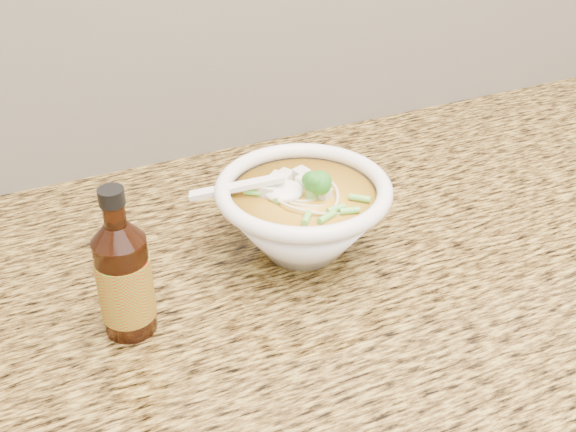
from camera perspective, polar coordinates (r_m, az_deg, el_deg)
name	(u,v)px	position (r m, az deg, el deg)	size (l,w,h in m)	color
counter_slab	(443,232)	(0.99, 12.13, -1.25)	(4.00, 0.68, 0.04)	#A68B3D
soup_bowl	(303,216)	(0.87, 1.20, 0.03)	(0.23, 0.21, 0.12)	white
hot_sauce_bottle	(124,279)	(0.76, -12.80, -4.89)	(0.06, 0.06, 0.17)	black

